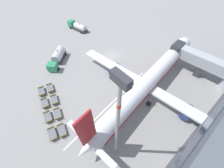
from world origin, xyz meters
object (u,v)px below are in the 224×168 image
Objects in this scene: baggage_dolly_row_near_col_b at (45,103)px; baggage_dolly_row_mid_a_col_d at (62,130)px; airplane at (149,81)px; apron_light_mast at (118,121)px; baggage_dolly_row_near_col_a at (42,92)px; fuel_tanker_secondary at (58,57)px; baggage_dolly_row_near_col_c at (48,117)px; baggage_dolly_row_mid_a_col_c at (58,114)px; fuel_tanker_primary at (78,27)px; baggage_dolly_row_near_col_d at (52,134)px; baggage_dolly_row_mid_a_col_a at (50,88)px; baggage_dolly_row_mid_a_col_b at (54,100)px.

baggage_dolly_row_mid_a_col_d is at bearing -0.34° from baggage_dolly_row_near_col_b.
airplane is 18.73m from apron_light_mast.
baggage_dolly_row_near_col_a is at bearing -167.24° from apron_light_mast.
baggage_dolly_row_mid_a_col_d is (-4.29, -21.34, -3.02)m from airplane.
fuel_tanker_secondary reaches higher than baggage_dolly_row_near_col_a.
apron_light_mast reaches higher than baggage_dolly_row_near_col_c.
fuel_tanker_secondary reaches higher than baggage_dolly_row_mid_a_col_c.
baggage_dolly_row_mid_a_col_d is 16.67m from apron_light_mast.
fuel_tanker_primary is 34.85m from baggage_dolly_row_near_col_b.
apron_light_mast is at bearing 17.69° from baggage_dolly_row_near_col_b.
fuel_tanker_primary is 2.56× the size of baggage_dolly_row_mid_a_col_c.
fuel_tanker_secondary is (12.27, -14.81, 0.11)m from fuel_tanker_primary.
baggage_dolly_row_near_col_b is at bearing 179.66° from baggage_dolly_row_mid_a_col_d.
fuel_tanker_secondary is 23.46m from baggage_dolly_row_near_col_d.
fuel_tanker_primary reaches higher than baggage_dolly_row_near_col_b.
fuel_tanker_secondary is at bearing 142.58° from baggage_dolly_row_mid_a_col_a.
baggage_dolly_row_near_col_c is 1.00× the size of baggage_dolly_row_mid_a_col_c.
apron_light_mast reaches higher than airplane.
fuel_tanker_secondary reaches higher than baggage_dolly_row_mid_a_col_a.
baggage_dolly_row_near_col_c and baggage_dolly_row_near_col_d have the same top height.
baggage_dolly_row_mid_a_col_d is at bearing 11.03° from baggage_dolly_row_near_col_c.
baggage_dolly_row_mid_a_col_d is at bearing -149.02° from apron_light_mast.
fuel_tanker_secondary is at bearing 150.23° from baggage_dolly_row_near_col_d.
baggage_dolly_row_near_col_b is 22.77m from apron_light_mast.
baggage_dolly_row_mid_a_col_a is at bearing 79.27° from baggage_dolly_row_near_col_a.
baggage_dolly_row_near_col_b is (3.83, -0.84, 0.00)m from baggage_dolly_row_near_col_a.
fuel_tanker_primary is 41.37m from baggage_dolly_row_mid_a_col_d.
baggage_dolly_row_near_col_d is 1.90m from baggage_dolly_row_mid_a_col_d.
baggage_dolly_row_mid_a_col_b is at bearing -41.65° from fuel_tanker_primary.
airplane reaches higher than baggage_dolly_row_mid_a_col_b.
baggage_dolly_row_near_col_c is 20.11m from apron_light_mast.
baggage_dolly_row_near_col_d is 4.46m from baggage_dolly_row_mid_a_col_c.
baggage_dolly_row_mid_a_col_c is at bearing -38.97° from fuel_tanker_primary.
airplane is at bearing 50.84° from baggage_dolly_row_near_col_a.
baggage_dolly_row_near_col_a is at bearing -178.90° from baggage_dolly_row_mid_a_col_c.
fuel_tanker_secondary is 2.41× the size of baggage_dolly_row_mid_a_col_a.
baggage_dolly_row_near_col_c is at bearing -14.14° from baggage_dolly_row_near_col_b.
fuel_tanker_primary is 0.44× the size of apron_light_mast.
baggage_dolly_row_near_col_a is at bearing 175.90° from baggage_dolly_row_mid_a_col_d.
fuel_tanker_secondary reaches higher than baggage_dolly_row_mid_a_col_d.
airplane is 23.84m from baggage_dolly_row_near_col_d.
baggage_dolly_row_mid_a_col_c is (29.18, -23.60, -0.80)m from fuel_tanker_primary.
airplane reaches higher than baggage_dolly_row_mid_a_col_a.
fuel_tanker_primary is at bearing 143.42° from baggage_dolly_row_mid_a_col_d.
fuel_tanker_secondary is at bearing 149.46° from baggage_dolly_row_mid_a_col_b.
airplane is 12.58× the size of baggage_dolly_row_near_col_c.
baggage_dolly_row_mid_a_col_b is at bearing 164.76° from baggage_dolly_row_mid_a_col_d.
fuel_tanker_primary is at bearing 141.03° from baggage_dolly_row_mid_a_col_c.
baggage_dolly_row_near_col_a is at bearing 166.77° from baggage_dolly_row_near_col_c.
fuel_tanker_secondary is 19.08m from baggage_dolly_row_mid_a_col_c.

